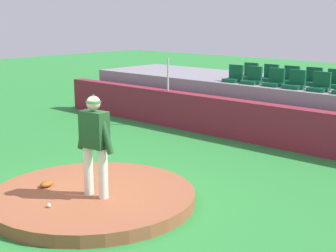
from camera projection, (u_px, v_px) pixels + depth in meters
name	position (u px, v px, depth m)	size (l,w,h in m)	color
ground_plane	(93.00, 203.00, 9.24)	(60.00, 60.00, 0.00)	#2B8236
pitchers_mound	(93.00, 197.00, 9.22)	(3.78, 3.78, 0.22)	brown
pitcher	(94.00, 138.00, 8.75)	(0.85, 0.32, 1.85)	white
baseball	(49.00, 205.00, 8.42)	(0.07, 0.07, 0.07)	white
fielding_glove	(46.00, 184.00, 9.44)	(0.30, 0.20, 0.11)	#8E4D17
brick_barrier	(264.00, 124.00, 13.36)	(16.01, 0.40, 1.10)	maroon
fence_post_left	(168.00, 75.00, 15.43)	(0.06, 0.06, 1.00)	silver
bleacher_platform	(301.00, 108.00, 14.76)	(14.71, 3.05, 1.45)	gray
stadium_chair_0	(234.00, 77.00, 14.99)	(0.48, 0.44, 0.50)	#0E4D2F
stadium_chair_1	(253.00, 78.00, 14.57)	(0.48, 0.44, 0.50)	#0E4D2F
stadium_chair_2	(275.00, 80.00, 14.09)	(0.48, 0.44, 0.50)	#0E4D2F
stadium_chair_3	(295.00, 83.00, 13.63)	(0.48, 0.44, 0.50)	#0E4D2F
stadium_chair_4	(320.00, 85.00, 13.16)	(0.48, 0.44, 0.50)	#0E4D2F
stadium_chair_6	(249.00, 74.00, 15.64)	(0.48, 0.44, 0.50)	#0E4D2F
stadium_chair_7	(269.00, 76.00, 15.17)	(0.48, 0.44, 0.50)	#0E4D2F
stadium_chair_8	(290.00, 78.00, 14.70)	(0.48, 0.44, 0.50)	#0E4D2F
stadium_chair_9	(312.00, 79.00, 14.29)	(0.48, 0.44, 0.50)	#0E4D2F
stadium_chair_10	(334.00, 82.00, 13.81)	(0.48, 0.44, 0.50)	#0E4D2F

